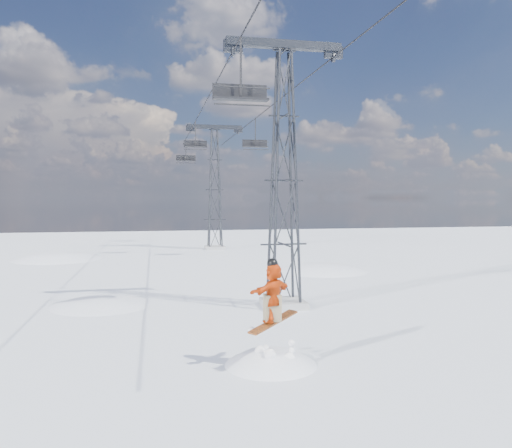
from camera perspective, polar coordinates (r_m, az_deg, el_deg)
The scene contains 10 objects.
ground at distance 14.45m, azimuth 8.35°, elevation -16.23°, with size 120.00×120.00×0.00m, color white.
snow_terrain at distance 36.96m, azimuth -11.46°, elevation -19.89°, with size 39.00×37.00×22.00m.
lift_tower_near at distance 21.54m, azimuth 3.20°, elevation 4.89°, with size 5.20×1.80×11.43m.
lift_tower_far at distance 46.16m, azimuth -4.74°, elevation 3.88°, with size 5.20×1.80×11.43m.
haul_cables at distance 33.35m, azimuth -1.95°, elevation 13.53°, with size 4.46×51.00×0.06m.
snowboarder_jump at distance 15.37m, azimuth 1.69°, elevation -21.55°, with size 4.40×4.40×7.04m.
lift_chair_near at distance 19.68m, azimuth -1.78°, elevation 14.69°, with size 2.12×0.61×2.63m.
lift_chair_mid at distance 38.91m, azimuth -0.10°, elevation 9.13°, with size 1.96×0.56×2.43m.
lift_chair_far at distance 40.55m, azimuth -6.93°, elevation 9.02°, with size 1.84×0.53×2.29m.
lift_chair_extra at distance 52.80m, azimuth -8.02°, elevation 7.41°, with size 2.02×0.58×2.51m.
Camera 1 is at (-4.68, -12.82, 4.75)m, focal length 35.00 mm.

